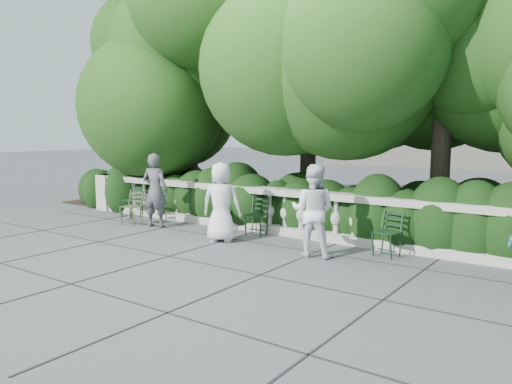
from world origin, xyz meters
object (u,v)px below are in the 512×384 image
Objects in this scene: chair_e at (253,236)px; person_woman_grey at (155,190)px; chair_weathered at (128,226)px; chair_d at (382,258)px; person_businessman at (221,202)px; chair_a at (127,218)px; person_casual_man at (313,211)px; chair_c at (219,233)px.

person_woman_grey is (-2.46, -0.48, 0.86)m from chair_e.
chair_e is 0.49× the size of person_woman_grey.
chair_weathered is 0.49× the size of person_woman_grey.
person_woman_grey reaches higher than chair_weathered.
person_woman_grey reaches higher than chair_d.
chair_weathered is 0.52× the size of person_businessman.
chair_weathered is (0.86, -0.69, 0.00)m from chair_a.
chair_e and chair_weathered have the same top height.
chair_weathered is 5.02m from person_casual_man.
chair_c is 1.00× the size of chair_weathered.
chair_d is at bearing 168.02° from person_businessman.
chair_e is at bearing 4.15° from chair_a.
chair_e is 2.15m from person_casual_man.
person_woman_grey is at bearing 14.24° from chair_weathered.
person_woman_grey is (-1.63, -0.34, 0.86)m from chair_c.
person_casual_man is (2.09, 0.02, 0.02)m from person_businessman.
chair_d is 1.00× the size of chair_weathered.
chair_e is at bearing -10.89° from chair_c.
chair_e is at bearing 175.68° from person_woman_grey.
person_casual_man is (2.68, -0.60, 0.83)m from chair_c.
chair_a is at bearing 172.83° from chair_e.
chair_c is 2.36m from chair_weathered.
chair_e is at bearing -36.56° from person_casual_man.
person_businessman is (3.71, -0.67, 0.81)m from chair_a.
chair_c is at bearing -178.68° from chair_e.
chair_c and chair_e have the same top height.
chair_d is (3.76, -0.02, 0.00)m from chair_c.
person_woman_grey reaches higher than chair_c.
person_woman_grey is (0.64, 0.30, 0.86)m from chair_weathered.
person_woman_grey is 4.32m from person_casual_man.
person_casual_man is (4.95, 0.03, 0.83)m from chair_weathered.
chair_a and chair_weathered have the same top height.
chair_a is 0.51× the size of person_casual_man.
chair_d and chair_weathered have the same top height.
chair_a is at bearing 130.59° from chair_weathered.
person_woman_grey reaches higher than person_casual_man.
person_businessman is 0.94× the size of person_woman_grey.
chair_weathered is at bearing -22.33° from person_businessman.
person_businessman reaches higher than chair_e.
person_businessman is at bearing -14.19° from person_casual_man.
chair_d is 0.49× the size of person_woman_grey.
person_woman_grey is (-2.21, 0.28, 0.05)m from person_businessman.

